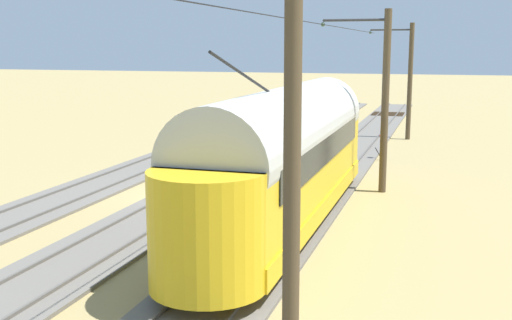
# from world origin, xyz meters

# --- Properties ---
(ground_plane) EXTENTS (220.00, 220.00, 0.00)m
(ground_plane) POSITION_xyz_m (0.00, 0.00, 0.00)
(ground_plane) COLOR #9E8956
(track_streetcar_siding) EXTENTS (2.80, 80.00, 0.18)m
(track_streetcar_siding) POSITION_xyz_m (-4.26, -0.31, 0.05)
(track_streetcar_siding) COLOR #666059
(track_streetcar_siding) RESTS_ON ground
(track_adjacent_siding) EXTENTS (2.80, 80.00, 0.18)m
(track_adjacent_siding) POSITION_xyz_m (0.00, -0.31, 0.05)
(track_adjacent_siding) COLOR #666059
(track_adjacent_siding) RESTS_ON ground
(track_third_siding) EXTENTS (2.80, 80.00, 0.18)m
(track_third_siding) POSITION_xyz_m (4.26, -0.31, 0.05)
(track_third_siding) COLOR #666059
(track_third_siding) RESTS_ON ground
(vintage_streetcar) EXTENTS (2.65, 15.87, 5.26)m
(vintage_streetcar) POSITION_xyz_m (-4.26, 2.82, 2.25)
(vintage_streetcar) COLOR gold
(vintage_streetcar) RESTS_ON ground
(catenary_pole_foreground) EXTENTS (2.65, 0.28, 6.88)m
(catenary_pole_foreground) POSITION_xyz_m (-6.62, -17.35, 3.59)
(catenary_pole_foreground) COLOR #4C3D28
(catenary_pole_foreground) RESTS_ON ground
(catenary_pole_mid_near) EXTENTS (2.65, 0.28, 6.88)m
(catenary_pole_mid_near) POSITION_xyz_m (-6.62, -2.67, 3.59)
(catenary_pole_mid_near) COLOR #4C3D28
(catenary_pole_mid_near) RESTS_ON ground
(catenary_pole_mid_far) EXTENTS (2.65, 0.28, 6.88)m
(catenary_pole_mid_far) POSITION_xyz_m (-6.62, 12.00, 3.59)
(catenary_pole_mid_far) COLOR #4C3D28
(catenary_pole_mid_far) RESTS_ON ground
(overhead_wire_run) EXTENTS (2.44, 48.02, 0.18)m
(overhead_wire_run) POSITION_xyz_m (-4.30, 3.98, 6.34)
(overhead_wire_run) COLOR black
(overhead_wire_run) RESTS_ON ground
(switch_stand) EXTENTS (0.50, 0.30, 1.24)m
(switch_stand) POSITION_xyz_m (-5.93, -9.68, 0.70)
(switch_stand) COLOR black
(switch_stand) RESTS_ON ground
(track_end_bumper) EXTENTS (1.80, 0.60, 0.80)m
(track_end_bumper) POSITION_xyz_m (0.00, -14.44, 0.40)
(track_end_bumper) COLOR #B2A519
(track_end_bumper) RESTS_ON ground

